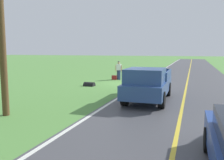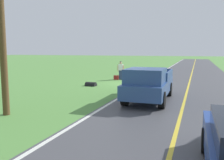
# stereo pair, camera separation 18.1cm
# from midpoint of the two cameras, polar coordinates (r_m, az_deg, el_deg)

# --- Properties ---
(ground_plane) EXTENTS (200.00, 200.00, 0.00)m
(ground_plane) POSITION_cam_midpoint_polar(r_m,az_deg,el_deg) (19.72, 3.57, -0.82)
(ground_plane) COLOR #568E42
(road_surface) EXTENTS (7.52, 120.00, 0.00)m
(road_surface) POSITION_cam_midpoint_polar(r_m,az_deg,el_deg) (19.05, 17.14, -1.40)
(road_surface) COLOR #47474C
(road_surface) RESTS_ON ground
(lane_edge_line) EXTENTS (0.16, 117.60, 0.00)m
(lane_edge_line) POSITION_cam_midpoint_polar(r_m,az_deg,el_deg) (19.47, 6.56, -0.94)
(lane_edge_line) COLOR silver
(lane_edge_line) RESTS_ON ground
(lane_centre_line) EXTENTS (0.14, 117.60, 0.00)m
(lane_centre_line) POSITION_cam_midpoint_polar(r_m,az_deg,el_deg) (19.05, 17.15, -1.39)
(lane_centre_line) COLOR gold
(lane_centre_line) RESTS_ON ground
(hitchhiker_walking) EXTENTS (0.62, 0.51, 1.75)m
(hitchhiker_walking) POSITION_cam_midpoint_polar(r_m,az_deg,el_deg) (22.11, 1.41, 2.60)
(hitchhiker_walking) COLOR navy
(hitchhiker_walking) RESTS_ON ground
(suitcase_carried) EXTENTS (0.47, 0.23, 0.40)m
(suitcase_carried) POSITION_cam_midpoint_polar(r_m,az_deg,el_deg) (22.21, 0.30, 0.61)
(suitcase_carried) COLOR maroon
(suitcase_carried) RESTS_ON ground
(pickup_truck_passing) EXTENTS (2.15, 5.42, 1.82)m
(pickup_truck_passing) POSITION_cam_midpoint_polar(r_m,az_deg,el_deg) (12.89, 8.23, -0.77)
(pickup_truck_passing) COLOR #2D4C84
(pickup_truck_passing) RESTS_ON ground
(utility_pole_roadside) EXTENTS (0.28, 0.28, 7.60)m
(utility_pole_roadside) POSITION_cam_midpoint_polar(r_m,az_deg,el_deg) (10.84, -25.49, 12.17)
(utility_pole_roadside) COLOR brown
(utility_pole_roadside) RESTS_ON ground
(drainage_culvert) EXTENTS (0.80, 0.60, 0.60)m
(drainage_culvert) POSITION_cam_midpoint_polar(r_m,az_deg,el_deg) (18.37, -5.74, -1.43)
(drainage_culvert) COLOR black
(drainage_culvert) RESTS_ON ground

